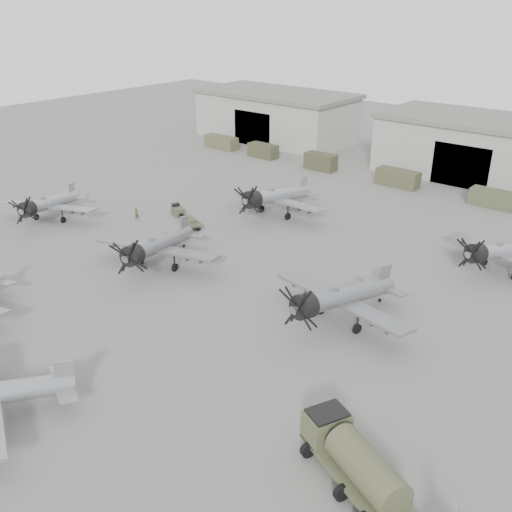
{
  "coord_description": "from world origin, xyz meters",
  "views": [
    {
      "loc": [
        27.63,
        -22.5,
        24.84
      ],
      "look_at": [
        -3.44,
        14.74,
        2.5
      ],
      "focal_mm": 40.0,
      "sensor_mm": 36.0,
      "label": 1
    }
  ],
  "objects_px": {
    "aircraft_mid_0": "(47,204)",
    "tug_trailer": "(183,215)",
    "aircraft_mid_2": "(339,298)",
    "fuel_tanker": "(354,458)",
    "aircraft_far_1": "(502,252)",
    "aircraft_far_0": "(274,197)",
    "ground_crew": "(137,214)",
    "aircraft_mid_1": "(155,246)"
  },
  "relations": [
    {
      "from": "tug_trailer",
      "to": "aircraft_mid_0",
      "type": "bearing_deg",
      "value": -116.79
    },
    {
      "from": "ground_crew",
      "to": "fuel_tanker",
      "type": "bearing_deg",
      "value": -112.43
    },
    {
      "from": "aircraft_mid_1",
      "to": "aircraft_far_0",
      "type": "bearing_deg",
      "value": 72.96
    },
    {
      "from": "aircraft_mid_0",
      "to": "aircraft_mid_2",
      "type": "relative_size",
      "value": 0.88
    },
    {
      "from": "aircraft_mid_2",
      "to": "fuel_tanker",
      "type": "xyz_separation_m",
      "value": [
        9.77,
        -13.75,
        -0.71
      ]
    },
    {
      "from": "aircraft_mid_2",
      "to": "tug_trailer",
      "type": "relative_size",
      "value": 1.95
    },
    {
      "from": "aircraft_mid_2",
      "to": "aircraft_far_0",
      "type": "xyz_separation_m",
      "value": [
        -19.63,
        16.44,
        0.07
      ]
    },
    {
      "from": "tug_trailer",
      "to": "ground_crew",
      "type": "height_order",
      "value": "ground_crew"
    },
    {
      "from": "aircraft_mid_1",
      "to": "ground_crew",
      "type": "distance_m",
      "value": 14.15
    },
    {
      "from": "aircraft_far_1",
      "to": "aircraft_far_0",
      "type": "bearing_deg",
      "value": -154.86
    },
    {
      "from": "aircraft_mid_1",
      "to": "aircraft_mid_2",
      "type": "distance_m",
      "value": 19.63
    },
    {
      "from": "aircraft_mid_0",
      "to": "ground_crew",
      "type": "relative_size",
      "value": 7.59
    },
    {
      "from": "aircraft_mid_2",
      "to": "fuel_tanker",
      "type": "height_order",
      "value": "aircraft_mid_2"
    },
    {
      "from": "aircraft_far_1",
      "to": "ground_crew",
      "type": "bearing_deg",
      "value": -139.41
    },
    {
      "from": "aircraft_mid_2",
      "to": "fuel_tanker",
      "type": "distance_m",
      "value": 16.88
    },
    {
      "from": "aircraft_far_1",
      "to": "ground_crew",
      "type": "relative_size",
      "value": 7.81
    },
    {
      "from": "aircraft_mid_0",
      "to": "aircraft_far_1",
      "type": "xyz_separation_m",
      "value": [
        46.09,
        20.51,
        0.03
      ]
    },
    {
      "from": "aircraft_mid_2",
      "to": "aircraft_far_0",
      "type": "relative_size",
      "value": 0.99
    },
    {
      "from": "aircraft_mid_2",
      "to": "fuel_tanker",
      "type": "relative_size",
      "value": 1.66
    },
    {
      "from": "aircraft_mid_0",
      "to": "tug_trailer",
      "type": "distance_m",
      "value": 16.04
    },
    {
      "from": "aircraft_mid_2",
      "to": "ground_crew",
      "type": "height_order",
      "value": "aircraft_mid_2"
    },
    {
      "from": "aircraft_mid_0",
      "to": "tug_trailer",
      "type": "height_order",
      "value": "aircraft_mid_0"
    },
    {
      "from": "aircraft_mid_0",
      "to": "fuel_tanker",
      "type": "distance_m",
      "value": 50.22
    },
    {
      "from": "aircraft_mid_2",
      "to": "tug_trailer",
      "type": "distance_m",
      "value": 28.84
    },
    {
      "from": "aircraft_mid_1",
      "to": "tug_trailer",
      "type": "bearing_deg",
      "value": 108.17
    },
    {
      "from": "aircraft_far_1",
      "to": "fuel_tanker",
      "type": "relative_size",
      "value": 1.5
    },
    {
      "from": "aircraft_far_1",
      "to": "ground_crew",
      "type": "distance_m",
      "value": 40.72
    },
    {
      "from": "aircraft_far_0",
      "to": "aircraft_far_1",
      "type": "relative_size",
      "value": 1.12
    },
    {
      "from": "aircraft_mid_2",
      "to": "tug_trailer",
      "type": "height_order",
      "value": "aircraft_mid_2"
    },
    {
      "from": "aircraft_mid_0",
      "to": "fuel_tanker",
      "type": "xyz_separation_m",
      "value": [
        48.9,
        -11.44,
        -0.49
      ]
    },
    {
      "from": "aircraft_mid_2",
      "to": "aircraft_mid_1",
      "type": "bearing_deg",
      "value": -162.96
    },
    {
      "from": "aircraft_mid_1",
      "to": "aircraft_far_0",
      "type": "distance_m",
      "value": 18.99
    },
    {
      "from": "aircraft_far_0",
      "to": "fuel_tanker",
      "type": "height_order",
      "value": "aircraft_far_0"
    },
    {
      "from": "aircraft_mid_1",
      "to": "tug_trailer",
      "type": "distance_m",
      "value": 13.84
    },
    {
      "from": "aircraft_mid_0",
      "to": "ground_crew",
      "type": "xyz_separation_m",
      "value": [
        7.67,
        7.11,
        -1.42
      ]
    },
    {
      "from": "fuel_tanker",
      "to": "ground_crew",
      "type": "bearing_deg",
      "value": 179.82
    },
    {
      "from": "aircraft_far_1",
      "to": "tug_trailer",
      "type": "height_order",
      "value": "aircraft_far_1"
    },
    {
      "from": "aircraft_mid_0",
      "to": "tug_trailer",
      "type": "bearing_deg",
      "value": 18.23
    },
    {
      "from": "aircraft_mid_1",
      "to": "aircraft_mid_2",
      "type": "xyz_separation_m",
      "value": [
        19.47,
        2.55,
        0.05
      ]
    },
    {
      "from": "aircraft_far_0",
      "to": "aircraft_mid_1",
      "type": "bearing_deg",
      "value": -89.33
    },
    {
      "from": "aircraft_far_0",
      "to": "aircraft_far_1",
      "type": "bearing_deg",
      "value": 3.93
    },
    {
      "from": "aircraft_mid_1",
      "to": "aircraft_mid_2",
      "type": "height_order",
      "value": "aircraft_mid_2"
    }
  ]
}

